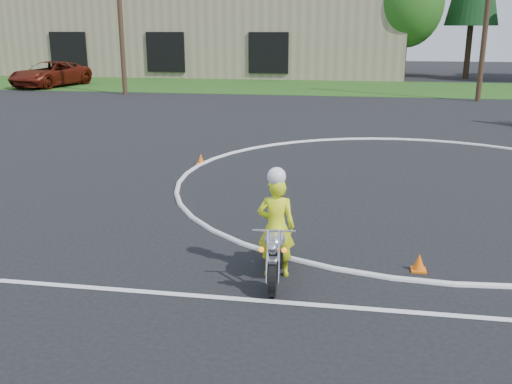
# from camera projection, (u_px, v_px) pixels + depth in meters

# --- Properties ---
(ground) EXTENTS (120.00, 120.00, 0.00)m
(ground) POSITION_uv_depth(u_px,v_px,m) (430.00, 222.00, 11.59)
(ground) COLOR black
(ground) RESTS_ON ground
(grass_strip) EXTENTS (120.00, 10.00, 0.02)m
(grass_strip) POSITION_uv_depth(u_px,v_px,m) (379.00, 88.00, 37.16)
(grass_strip) COLOR #1E4714
(grass_strip) RESTS_ON ground
(course_markings) EXTENTS (19.05, 19.05, 0.12)m
(course_markings) POSITION_uv_depth(u_px,v_px,m) (493.00, 174.00, 15.36)
(course_markings) COLOR silver
(course_markings) RESTS_ON ground
(primary_motorcycle) EXTENTS (0.64, 1.83, 0.96)m
(primary_motorcycle) POSITION_uv_depth(u_px,v_px,m) (275.00, 251.00, 8.88)
(primary_motorcycle) COLOR black
(primary_motorcycle) RESTS_ON ground
(rider_primary_grp) EXTENTS (0.62, 0.43, 1.78)m
(rider_primary_grp) POSITION_uv_depth(u_px,v_px,m) (276.00, 224.00, 8.90)
(rider_primary_grp) COLOR #EAFE1A
(rider_primary_grp) RESTS_ON ground
(pickup_grp) EXTENTS (3.94, 6.38, 1.65)m
(pickup_grp) POSITION_uv_depth(u_px,v_px,m) (50.00, 74.00, 38.07)
(pickup_grp) COLOR #531309
(pickup_grp) RESTS_ON ground
(warehouse) EXTENTS (41.00, 17.00, 8.30)m
(warehouse) POSITION_uv_depth(u_px,v_px,m) (172.00, 24.00, 51.18)
(warehouse) COLOR tan
(warehouse) RESTS_ON ground
(utility_poles) EXTENTS (41.60, 1.12, 10.00)m
(utility_poles) POSITION_uv_depth(u_px,v_px,m) (488.00, 0.00, 29.25)
(utility_poles) COLOR #473321
(utility_poles) RESTS_ON ground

